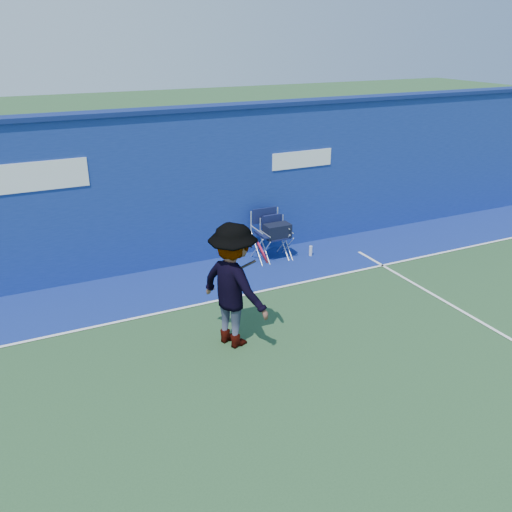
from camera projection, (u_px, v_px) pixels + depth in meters
name	position (u px, v px, depth m)	size (l,w,h in m)	color
ground	(245.00, 428.00, 6.45)	(80.00, 80.00, 0.00)	#274A28
stadium_wall	(130.00, 194.00, 10.19)	(24.00, 0.50, 3.08)	navy
out_of_bounds_strip	(152.00, 291.00, 9.87)	(24.00, 1.80, 0.01)	navy
court_lines	(226.00, 399.00, 6.95)	(24.00, 12.00, 0.01)	white
directors_chair_left	(276.00, 241.00, 11.13)	(0.52, 0.49, 0.89)	silver
directors_chair_right	(270.00, 244.00, 11.16)	(0.61, 0.55, 1.02)	silver
water_bottle	(311.00, 251.00, 11.36)	(0.07, 0.07, 0.22)	silver
tennis_player	(234.00, 285.00, 7.88)	(1.12, 1.41, 1.90)	#EA4738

